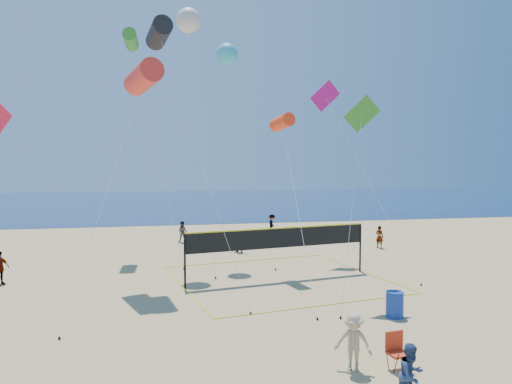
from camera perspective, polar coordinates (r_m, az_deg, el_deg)
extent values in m
cube|color=navy|center=(72.04, -8.17, -1.15)|extent=(140.00, 50.00, 0.03)
imported|color=navy|center=(13.74, 17.32, -19.36)|extent=(0.94, 0.85, 1.60)
imported|color=tan|center=(15.39, 11.06, -16.48)|extent=(1.26, 1.13, 1.70)
imported|color=gray|center=(33.05, -1.95, -5.66)|extent=(1.37, 1.18, 1.49)
imported|color=gray|center=(35.74, 13.93, -5.00)|extent=(0.65, 0.67, 1.55)
imported|color=gray|center=(37.31, -8.37, -4.54)|extent=(0.89, 0.77, 1.57)
imported|color=gray|center=(40.95, 1.84, -3.72)|extent=(0.96, 1.21, 1.64)
cube|color=red|center=(15.85, 15.98, -17.38)|extent=(0.65, 0.61, 0.06)
cube|color=red|center=(15.92, 15.51, -16.05)|extent=(0.59, 0.13, 0.59)
cylinder|color=black|center=(15.64, 15.69, -18.51)|extent=(0.06, 0.30, 0.76)
cylinder|color=black|center=(15.96, 14.79, -18.02)|extent=(0.06, 0.30, 0.76)
cylinder|color=black|center=(15.89, 17.16, -18.17)|extent=(0.06, 0.30, 0.76)
cylinder|color=black|center=(16.21, 16.24, -17.70)|extent=(0.06, 0.30, 0.76)
cylinder|color=navy|center=(20.62, 15.57, -12.28)|extent=(0.72, 0.72, 1.01)
cylinder|color=black|center=(24.14, -8.13, -7.86)|extent=(0.10, 0.10, 2.61)
cylinder|color=black|center=(28.06, 11.82, -6.27)|extent=(0.10, 0.10, 2.61)
cube|color=black|center=(25.57, 2.62, -5.31)|extent=(9.63, 1.84, 0.98)
cube|color=yellow|center=(25.49, 2.63, -4.15)|extent=(9.63, 1.85, 0.06)
cube|color=yellow|center=(21.77, 8.07, -12.67)|extent=(9.83, 1.91, 0.02)
cube|color=yellow|center=(30.41, -1.24, -7.89)|extent=(9.83, 1.91, 0.02)
cylinder|color=red|center=(25.69, -12.73, 12.67)|extent=(2.09, 3.09, 1.56)
cylinder|color=silver|center=(21.61, -16.45, 0.84)|extent=(2.75, 7.76, 10.13)
cylinder|color=black|center=(18.96, -21.56, -15.29)|extent=(0.08, 0.08, 0.10)
cylinder|color=black|center=(26.76, -11.04, 17.40)|extent=(1.41, 2.52, 1.30)
cylinder|color=silver|center=(22.62, -6.49, 4.03)|extent=(3.43, 6.92, 12.45)
cylinder|color=black|center=(20.36, -0.62, -13.69)|extent=(0.08, 0.08, 0.10)
cylinder|color=#FF3916|center=(27.21, 3.00, 7.96)|extent=(1.12, 1.88, 0.96)
cylinder|color=silver|center=(23.07, 4.68, -1.36)|extent=(0.70, 8.42, 8.10)
cylinder|color=black|center=(19.82, 7.03, -14.20)|extent=(0.08, 0.08, 0.10)
cube|color=#368D28|center=(22.65, 12.01, 8.74)|extent=(1.70, 0.28, 1.68)
cylinder|color=silver|center=(20.95, 10.91, -1.93)|extent=(2.00, 2.92, 8.11)
cylinder|color=black|center=(20.09, 9.65, -13.99)|extent=(0.08, 0.08, 0.10)
cube|color=#BA1280|center=(31.86, 7.91, 10.83)|extent=(2.01, 0.27, 1.99)
cylinder|color=silver|center=(28.33, 12.61, 1.48)|extent=(2.29, 7.99, 10.05)
cylinder|color=black|center=(25.98, 18.37, -10.02)|extent=(0.08, 0.08, 0.10)
sphere|color=silver|center=(30.59, -7.73, 18.86)|extent=(1.59, 1.59, 1.43)
cylinder|color=silver|center=(27.48, -6.27, 5.70)|extent=(1.04, 4.25, 14.09)
cylinder|color=black|center=(26.13, -4.63, -9.76)|extent=(0.08, 0.08, 0.10)
sphere|color=#36B3D5|center=(31.36, -3.33, 15.47)|extent=(1.46, 1.46, 1.30)
cylinder|color=silver|center=(28.99, -0.66, 4.02)|extent=(2.17, 3.84, 12.47)
cylinder|color=black|center=(28.02, 2.26, -8.82)|extent=(0.08, 0.08, 0.10)
cylinder|color=#368D28|center=(34.76, -14.12, 16.54)|extent=(0.96, 2.13, 1.15)
cylinder|color=silver|center=(30.81, -11.43, 5.23)|extent=(3.00, 6.13, 13.87)
cylinder|color=black|center=(28.43, -8.25, -8.67)|extent=(0.08, 0.08, 0.10)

